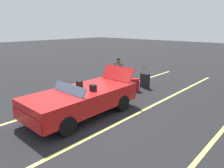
# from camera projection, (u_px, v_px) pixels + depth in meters

# --- Properties ---
(ground_plane) EXTENTS (80.00, 80.00, 0.00)m
(ground_plane) POSITION_uv_depth(u_px,v_px,m) (83.00, 115.00, 7.54)
(ground_plane) COLOR black
(lot_line_near) EXTENTS (18.00, 0.12, 0.01)m
(lot_line_near) POSITION_uv_depth(u_px,v_px,m) (62.00, 106.00, 8.39)
(lot_line_near) COLOR #EAE066
(lot_line_near) RESTS_ON ground_plane
(lot_line_mid) EXTENTS (18.00, 0.12, 0.01)m
(lot_line_mid) POSITION_uv_depth(u_px,v_px,m) (111.00, 127.00, 6.63)
(lot_line_mid) COLOR #EAE066
(lot_line_mid) RESTS_ON ground_plane
(lot_line_far) EXTENTS (18.00, 0.12, 0.01)m
(lot_line_far) POSITION_uv_depth(u_px,v_px,m) (195.00, 163.00, 4.87)
(lot_line_far) COLOR #EAE066
(lot_line_far) RESTS_ON ground_plane
(convertible_car) EXTENTS (4.24, 1.86, 1.49)m
(convertible_car) POSITION_uv_depth(u_px,v_px,m) (78.00, 101.00, 7.24)
(convertible_car) COLOR red
(convertible_car) RESTS_ON ground_plane
(suitcase_large_black) EXTENTS (0.42, 0.54, 1.07)m
(suitcase_large_black) POSITION_uv_depth(u_px,v_px,m) (145.00, 81.00, 10.82)
(suitcase_large_black) COLOR black
(suitcase_large_black) RESTS_ON ground_plane
(suitcase_medium_bright) EXTENTS (0.45, 0.45, 0.62)m
(suitcase_medium_bright) POSITION_uv_depth(u_px,v_px,m) (135.00, 85.00, 10.26)
(suitcase_medium_bright) COLOR red
(suitcase_medium_bright) RESTS_ON ground_plane
(suitcase_small_carryon) EXTENTS (0.23, 0.35, 0.50)m
(suitcase_small_carryon) POSITION_uv_depth(u_px,v_px,m) (127.00, 80.00, 11.41)
(suitcase_small_carryon) COLOR orange
(suitcase_small_carryon) RESTS_ON ground_plane
(traveler_person) EXTENTS (0.34, 0.58, 1.65)m
(traveler_person) POSITION_uv_depth(u_px,v_px,m) (118.00, 73.00, 9.97)
(traveler_person) COLOR black
(traveler_person) RESTS_ON ground_plane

